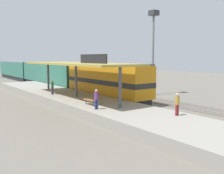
{
  "coord_description": "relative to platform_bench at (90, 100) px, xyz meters",
  "views": [
    {
      "loc": [
        -18.08,
        -25.35,
        5.26
      ],
      "look_at": [
        -1.38,
        -2.38,
        2.0
      ],
      "focal_mm": 41.12,
      "sensor_mm": 36.0,
      "label": 1
    }
  ],
  "objects": [
    {
      "name": "track_far",
      "position": [
        10.6,
        5.2,
        -1.31
      ],
      "size": [
        3.2,
        110.0,
        0.16
      ],
      "color": "#565249",
      "rests_on": "ground"
    },
    {
      "name": "person_waiting",
      "position": [
        -0.07,
        8.42,
        0.51
      ],
      "size": [
        0.34,
        0.34,
        1.71
      ],
      "color": "#4C4C51",
      "rests_on": "platform"
    },
    {
      "name": "ground_plane",
      "position": [
        8.0,
        5.2,
        -1.34
      ],
      "size": [
        120.0,
        120.0,
        0.0
      ],
      "primitive_type": "plane",
      "color": "#666056"
    },
    {
      "name": "passenger_carriage_front",
      "position": [
        6.0,
        24.01,
        0.97
      ],
      "size": [
        2.9,
        20.0,
        4.24
      ],
      "color": "#28282D",
      "rests_on": "track_near"
    },
    {
      "name": "person_walking",
      "position": [
        3.09,
        -7.65,
        0.51
      ],
      "size": [
        0.34,
        0.34,
        1.71
      ],
      "color": "maroon",
      "rests_on": "platform"
    },
    {
      "name": "person_boarding",
      "position": [
        -0.58,
        -2.08,
        0.51
      ],
      "size": [
        0.34,
        0.34,
        1.71
      ],
      "color": "navy",
      "rests_on": "platform"
    },
    {
      "name": "platform",
      "position": [
        1.4,
        5.2,
        -0.89
      ],
      "size": [
        6.0,
        44.0,
        0.9
      ],
      "primitive_type": "cube",
      "color": "gray",
      "rests_on": "ground"
    },
    {
      "name": "passenger_carriage_rear",
      "position": [
        6.0,
        44.81,
        0.97
      ],
      "size": [
        2.9,
        20.0,
        4.24
      ],
      "color": "#28282D",
      "rests_on": "track_near"
    },
    {
      "name": "locomotive",
      "position": [
        6.0,
        6.01,
        1.07
      ],
      "size": [
        2.93,
        14.43,
        4.44
      ],
      "color": "#28282D",
      "rests_on": "track_near"
    },
    {
      "name": "station_canopy",
      "position": [
        1.4,
        5.1,
        3.19
      ],
      "size": [
        5.2,
        18.0,
        4.7
      ],
      "color": "#47474C",
      "rests_on": "platform"
    },
    {
      "name": "track_near",
      "position": [
        6.0,
        5.2,
        -1.31
      ],
      "size": [
        3.2,
        110.0,
        0.16
      ],
      "color": "#565249",
      "rests_on": "ground"
    },
    {
      "name": "light_mast",
      "position": [
        13.8,
        5.67,
        7.05
      ],
      "size": [
        1.1,
        1.1,
        11.7
      ],
      "color": "slate",
      "rests_on": "ground"
    },
    {
      "name": "platform_bench",
      "position": [
        0.0,
        0.0,
        0.0
      ],
      "size": [
        0.44,
        1.7,
        0.5
      ],
      "color": "#333338",
      "rests_on": "platform"
    }
  ]
}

